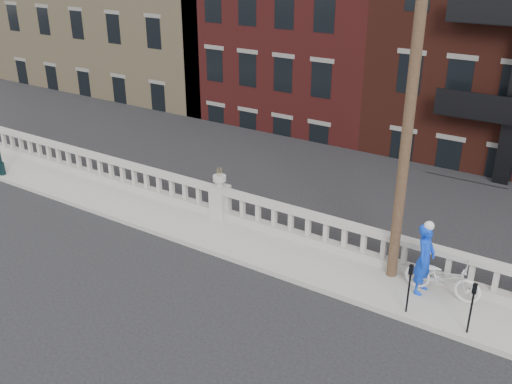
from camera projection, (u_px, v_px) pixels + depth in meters
ground at (138, 271)px, 16.34m from camera, size 120.00×120.00×0.00m
sidewalk at (203, 229)px, 18.60m from camera, size 32.00×2.20×0.15m
balustrade at (220, 203)px, 19.09m from camera, size 28.00×0.34×1.03m
planter_pedestal at (220, 198)px, 19.02m from camera, size 0.55×0.55×1.76m
lower_level at (427, 56)px, 32.58m from camera, size 80.00×44.00×20.80m
utility_pole at (411, 96)px, 13.84m from camera, size 1.60×0.28×10.00m
parking_meter_b at (410, 283)px, 13.97m from camera, size 0.10×0.09×1.36m
parking_meter_c at (472, 303)px, 13.21m from camera, size 0.10×0.09×1.36m
bicycle at (443, 277)px, 14.81m from camera, size 1.98×0.70×1.04m
cyclist at (425, 259)px, 14.76m from camera, size 0.50×0.74×1.96m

